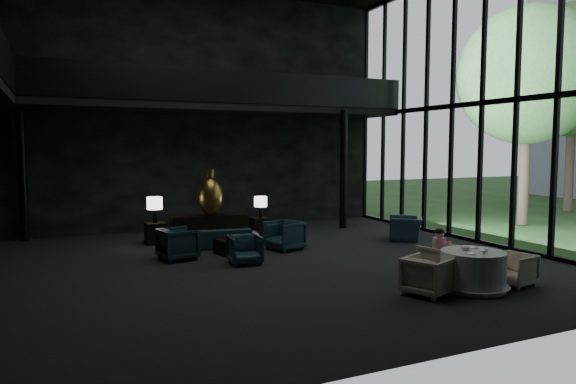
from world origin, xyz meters
name	(u,v)px	position (x,y,z in m)	size (l,w,h in m)	color
floor	(252,265)	(0.00, 0.00, 0.00)	(14.00, 12.00, 0.02)	black
wall_back	(189,110)	(0.00, 6.00, 4.00)	(14.00, 0.04, 8.00)	black
wall_front	(422,44)	(0.00, -6.00, 4.00)	(14.00, 0.04, 8.00)	black
curtain_wall	(482,103)	(6.95, 0.00, 4.00)	(0.20, 12.00, 8.00)	black
mezzanine_back	(227,109)	(1.00, 5.00, 4.00)	(12.00, 2.00, 0.25)	black
railing_back	(236,86)	(1.00, 4.00, 4.60)	(12.00, 0.06, 1.00)	black
column_nw	(22,173)	(-5.00, 5.70, 2.00)	(0.24, 0.24, 4.00)	black
column_ne	(343,169)	(4.80, 4.00, 2.00)	(0.24, 0.24, 4.00)	black
tree_near	(528,76)	(11.00, 2.00, 5.23)	(4.80, 4.80, 7.65)	#382D23
tree_far	(574,70)	(16.00, 4.00, 5.99)	(5.60, 5.60, 8.80)	#382D23
console	(209,227)	(0.03, 3.74, 0.37)	(2.31, 0.53, 0.74)	black
bronze_urn	(210,196)	(0.03, 3.59, 1.32)	(0.73, 0.73, 1.36)	olive
side_table_left	(155,233)	(-1.57, 3.69, 0.30)	(0.55, 0.55, 0.61)	black
table_lamp_left	(155,204)	(-1.57, 3.71, 1.13)	(0.44, 0.44, 0.73)	black
side_table_right	(260,226)	(1.63, 3.71, 0.29)	(0.52, 0.52, 0.57)	black
table_lamp_right	(261,203)	(1.63, 3.62, 1.05)	(0.39, 0.39, 0.66)	black
sofa	(224,236)	(0.06, 2.36, 0.32)	(1.63, 0.48, 0.64)	#0E292F
lounge_armchair_west	(178,240)	(-1.43, 1.34, 0.47)	(0.92, 0.86, 0.95)	#152D3B
lounge_armchair_east	(285,232)	(1.44, 1.36, 0.47)	(0.92, 0.86, 0.95)	#102D36
lounge_armchair_south	(245,249)	(-0.09, 0.20, 0.36)	(0.71, 0.66, 0.73)	black
window_armchair	(406,224)	(5.33, 1.24, 0.46)	(1.06, 0.69, 0.92)	#12252F
coffee_table	(235,247)	(0.07, 1.39, 0.19)	(0.85, 0.85, 0.38)	black
dining_table	(473,273)	(3.21, -3.66, 0.33)	(1.38, 1.38, 0.75)	white
dining_chair_north	(440,259)	(3.30, -2.64, 0.37)	(0.73, 0.68, 0.75)	#BEB5A6
dining_chair_east	(514,269)	(4.15, -3.79, 0.33)	(0.63, 0.59, 0.65)	beige
dining_chair_west	(427,273)	(2.16, -3.60, 0.41)	(0.79, 0.74, 0.82)	#B1A497
child	(439,243)	(3.24, -2.66, 0.74)	(0.28, 0.28, 0.60)	#E79CBA
plate_a	(470,253)	(2.98, -3.81, 0.76)	(0.21, 0.21, 0.01)	white
plate_b	(472,247)	(3.44, -3.39, 0.76)	(0.24, 0.24, 0.02)	white
saucer	(482,251)	(3.38, -3.72, 0.76)	(0.16, 0.16, 0.01)	white
coffee_cup	(486,250)	(3.39, -3.80, 0.79)	(0.08, 0.08, 0.06)	white
cereal_bowl	(466,248)	(3.15, -3.52, 0.79)	(0.18, 0.18, 0.09)	white
cream_pot	(484,252)	(3.20, -3.94, 0.78)	(0.06, 0.06, 0.07)	#99999E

